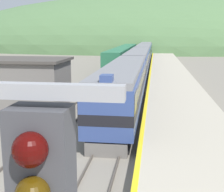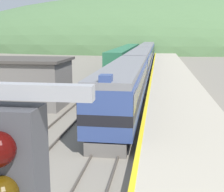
{
  "view_description": "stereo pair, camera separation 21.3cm",
  "coord_description": "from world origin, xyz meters",
  "px_view_note": "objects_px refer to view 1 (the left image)",
  "views": [
    {
      "loc": [
        2.44,
        3.67,
        6.48
      ],
      "look_at": [
        -0.32,
        23.79,
        2.37
      ],
      "focal_mm": 50.0,
      "sensor_mm": 36.0,
      "label": 1
    },
    {
      "loc": [
        2.65,
        3.7,
        6.48
      ],
      "look_at": [
        -0.32,
        23.79,
        2.37
      ],
      "focal_mm": 50.0,
      "sensor_mm": 36.0,
      "label": 2
    }
  ],
  "objects_px": {
    "express_train_lead_car": "(124,87)",
    "siding_train": "(124,56)",
    "carriage_third": "(144,53)",
    "carriage_fifth": "(148,45)",
    "carriage_second": "(138,63)",
    "carriage_fourth": "(147,48)"
  },
  "relations": [
    {
      "from": "express_train_lead_car",
      "to": "siding_train",
      "type": "distance_m",
      "value": 40.13
    },
    {
      "from": "carriage_third",
      "to": "siding_train",
      "type": "distance_m",
      "value": 5.23
    },
    {
      "from": "siding_train",
      "to": "carriage_third",
      "type": "bearing_deg",
      "value": 39.96
    },
    {
      "from": "carriage_third",
      "to": "siding_train",
      "type": "height_order",
      "value": "carriage_third"
    },
    {
      "from": "carriage_fifth",
      "to": "siding_train",
      "type": "bearing_deg",
      "value": -94.84
    },
    {
      "from": "carriage_second",
      "to": "carriage_fifth",
      "type": "bearing_deg",
      "value": 90.0
    },
    {
      "from": "express_train_lead_car",
      "to": "carriage_third",
      "type": "bearing_deg",
      "value": 90.0
    },
    {
      "from": "express_train_lead_car",
      "to": "carriage_fourth",
      "type": "height_order",
      "value": "express_train_lead_car"
    },
    {
      "from": "carriage_second",
      "to": "carriage_fourth",
      "type": "height_order",
      "value": "same"
    },
    {
      "from": "express_train_lead_car",
      "to": "carriage_second",
      "type": "bearing_deg",
      "value": 90.0
    },
    {
      "from": "carriage_third",
      "to": "carriage_fourth",
      "type": "height_order",
      "value": "same"
    },
    {
      "from": "carriage_fourth",
      "to": "carriage_fifth",
      "type": "distance_m",
      "value": 21.97
    },
    {
      "from": "siding_train",
      "to": "carriage_fourth",
      "type": "bearing_deg",
      "value": 81.01
    },
    {
      "from": "carriage_second",
      "to": "carriage_third",
      "type": "bearing_deg",
      "value": 90.0
    },
    {
      "from": "express_train_lead_car",
      "to": "carriage_fourth",
      "type": "xyz_separation_m",
      "value": [
        0.0,
        65.25,
        -0.01
      ]
    },
    {
      "from": "carriage_fifth",
      "to": "carriage_second",
      "type": "bearing_deg",
      "value": -90.0
    },
    {
      "from": "express_train_lead_car",
      "to": "carriage_second",
      "type": "height_order",
      "value": "express_train_lead_car"
    },
    {
      "from": "carriage_second",
      "to": "siding_train",
      "type": "distance_m",
      "value": 19.04
    },
    {
      "from": "express_train_lead_car",
      "to": "carriage_fifth",
      "type": "xyz_separation_m",
      "value": [
        0.0,
        87.22,
        -0.01
      ]
    },
    {
      "from": "carriage_fifth",
      "to": "siding_train",
      "type": "xyz_separation_m",
      "value": [
        -4.01,
        -47.29,
        -0.29
      ]
    },
    {
      "from": "carriage_fourth",
      "to": "carriage_fifth",
      "type": "height_order",
      "value": "same"
    },
    {
      "from": "carriage_fourth",
      "to": "carriage_fifth",
      "type": "xyz_separation_m",
      "value": [
        0.0,
        21.97,
        0.0
      ]
    }
  ]
}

